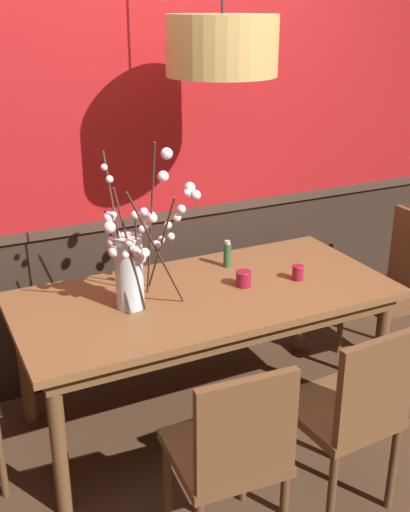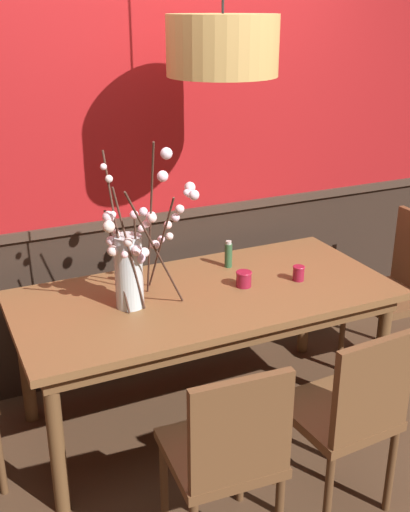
{
  "view_description": "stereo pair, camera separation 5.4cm",
  "coord_description": "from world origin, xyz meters",
  "px_view_note": "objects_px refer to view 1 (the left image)",
  "views": [
    {
      "loc": [
        -1.28,
        -2.62,
        2.11
      ],
      "look_at": [
        0.0,
        0.0,
        0.95
      ],
      "focal_mm": 44.14,
      "sensor_mm": 36.0,
      "label": 1
    },
    {
      "loc": [
        -1.23,
        -2.64,
        2.11
      ],
      "look_at": [
        0.0,
        0.0,
        0.95
      ],
      "focal_mm": 44.14,
      "sensor_mm": 36.0,
      "label": 2
    }
  ],
  "objects_px": {
    "dining_table": "(205,306)",
    "chair_head_east_end": "(398,282)",
    "chair_near_side_right": "(351,409)",
    "chair_near_side_left": "(232,452)",
    "condiment_bottle": "(227,254)",
    "vase_with_blossoms": "(134,261)",
    "candle_holder_nearer_center": "(298,272)",
    "candle_holder_nearer_edge": "(244,279)",
    "pendant_lamp": "(222,46)",
    "chair_far_side_left": "(99,283)",
    "chair_far_side_right": "(189,264)"
  },
  "relations": [
    {
      "from": "chair_far_side_right",
      "to": "candle_holder_nearer_center",
      "type": "height_order",
      "value": "chair_far_side_right"
    },
    {
      "from": "dining_table",
      "to": "chair_near_side_left",
      "type": "height_order",
      "value": "chair_near_side_left"
    },
    {
      "from": "vase_with_blossoms",
      "to": "candle_holder_nearer_center",
      "type": "bearing_deg",
      "value": -4.51
    },
    {
      "from": "chair_far_side_right",
      "to": "dining_table",
      "type": "bearing_deg",
      "value": -109.6
    },
    {
      "from": "candle_holder_nearer_center",
      "to": "pendant_lamp",
      "type": "distance_m",
      "value": 1.22
    },
    {
      "from": "dining_table",
      "to": "chair_far_side_right",
      "type": "bearing_deg",
      "value": 70.4
    },
    {
      "from": "chair_far_side_right",
      "to": "chair_head_east_end",
      "type": "bearing_deg",
      "value": -40.11
    },
    {
      "from": "chair_near_side_right",
      "to": "candle_holder_nearer_center",
      "type": "relative_size",
      "value": 11.31
    },
    {
      "from": "chair_far_side_left",
      "to": "chair_near_side_right",
      "type": "xyz_separation_m",
      "value": [
        0.57,
        -1.76,
        0.01
      ]
    },
    {
      "from": "dining_table",
      "to": "condiment_bottle",
      "type": "distance_m",
      "value": 0.39
    },
    {
      "from": "dining_table",
      "to": "chair_far_side_left",
      "type": "height_order",
      "value": "chair_far_side_left"
    },
    {
      "from": "candle_holder_nearer_edge",
      "to": "chair_far_side_left",
      "type": "bearing_deg",
      "value": 119.77
    },
    {
      "from": "chair_far_side_left",
      "to": "chair_far_side_right",
      "type": "height_order",
      "value": "chair_far_side_right"
    },
    {
      "from": "chair_near_side_right",
      "to": "candle_holder_nearer_edge",
      "type": "xyz_separation_m",
      "value": [
        -0.05,
        0.85,
        0.28
      ]
    },
    {
      "from": "chair_near_side_right",
      "to": "pendant_lamp",
      "type": "relative_size",
      "value": 0.81
    },
    {
      "from": "dining_table",
      "to": "condiment_bottle",
      "type": "bearing_deg",
      "value": 43.55
    },
    {
      "from": "dining_table",
      "to": "chair_head_east_end",
      "type": "relative_size",
      "value": 2.03
    },
    {
      "from": "chair_far_side_left",
      "to": "condiment_bottle",
      "type": "height_order",
      "value": "condiment_bottle"
    },
    {
      "from": "dining_table",
      "to": "candle_holder_nearer_edge",
      "type": "relative_size",
      "value": 22.93
    },
    {
      "from": "chair_near_side_left",
      "to": "pendant_lamp",
      "type": "height_order",
      "value": "pendant_lamp"
    },
    {
      "from": "chair_far_side_left",
      "to": "pendant_lamp",
      "type": "height_order",
      "value": "pendant_lamp"
    },
    {
      "from": "chair_head_east_end",
      "to": "candle_holder_nearer_center",
      "type": "xyz_separation_m",
      "value": [
        -0.83,
        -0.11,
        0.26
      ]
    },
    {
      "from": "chair_near_side_right",
      "to": "chair_far_side_right",
      "type": "bearing_deg",
      "value": 88.25
    },
    {
      "from": "chair_head_east_end",
      "to": "vase_with_blossoms",
      "type": "xyz_separation_m",
      "value": [
        -1.72,
        -0.04,
        0.46
      ]
    },
    {
      "from": "chair_far_side_left",
      "to": "candle_holder_nearer_center",
      "type": "height_order",
      "value": "chair_far_side_left"
    },
    {
      "from": "pendant_lamp",
      "to": "candle_holder_nearer_center",
      "type": "bearing_deg",
      "value": -24.12
    },
    {
      "from": "chair_near_side_left",
      "to": "candle_holder_nearer_center",
      "type": "relative_size",
      "value": 11.31
    },
    {
      "from": "chair_far_side_left",
      "to": "candle_holder_nearer_center",
      "type": "bearing_deg",
      "value": -49.53
    },
    {
      "from": "dining_table",
      "to": "chair_head_east_end",
      "type": "height_order",
      "value": "chair_head_east_end"
    },
    {
      "from": "chair_head_east_end",
      "to": "chair_near_side_left",
      "type": "height_order",
      "value": "chair_head_east_end"
    },
    {
      "from": "chair_near_side_right",
      "to": "vase_with_blossoms",
      "type": "distance_m",
      "value": 1.18
    },
    {
      "from": "condiment_bottle",
      "to": "pendant_lamp",
      "type": "bearing_deg",
      "value": -129.5
    },
    {
      "from": "chair_near_side_right",
      "to": "chair_near_side_left",
      "type": "xyz_separation_m",
      "value": [
        -0.59,
        -0.02,
        0.0
      ]
    },
    {
      "from": "chair_head_east_end",
      "to": "condiment_bottle",
      "type": "relative_size",
      "value": 6.2
    },
    {
      "from": "chair_far_side_left",
      "to": "chair_near_side_left",
      "type": "xyz_separation_m",
      "value": [
        -0.02,
        -1.78,
        0.01
      ]
    },
    {
      "from": "chair_near_side_left",
      "to": "candle_holder_nearer_edge",
      "type": "bearing_deg",
      "value": 58.48
    },
    {
      "from": "pendant_lamp",
      "to": "dining_table",
      "type": "bearing_deg",
      "value": -145.06
    },
    {
      "from": "candle_holder_nearer_center",
      "to": "vase_with_blossoms",
      "type": "bearing_deg",
      "value": 175.49
    },
    {
      "from": "chair_far_side_left",
      "to": "chair_near_side_left",
      "type": "bearing_deg",
      "value": -90.6
    },
    {
      "from": "condiment_bottle",
      "to": "vase_with_blossoms",
      "type": "bearing_deg",
      "value": -158.24
    },
    {
      "from": "chair_near_side_right",
      "to": "chair_head_east_end",
      "type": "bearing_deg",
      "value": 40.0
    },
    {
      "from": "dining_table",
      "to": "chair_far_side_right",
      "type": "distance_m",
      "value": 0.96
    },
    {
      "from": "chair_head_east_end",
      "to": "chair_near_side_right",
      "type": "relative_size",
      "value": 1.04
    },
    {
      "from": "condiment_bottle",
      "to": "chair_head_east_end",
      "type": "bearing_deg",
      "value": -11.42
    },
    {
      "from": "candle_holder_nearer_center",
      "to": "candle_holder_nearer_edge",
      "type": "bearing_deg",
      "value": 169.75
    },
    {
      "from": "candle_holder_nearer_edge",
      "to": "condiment_bottle",
      "type": "xyz_separation_m",
      "value": [
        0.05,
        0.27,
        0.03
      ]
    },
    {
      "from": "vase_with_blossoms",
      "to": "pendant_lamp",
      "type": "relative_size",
      "value": 0.73
    },
    {
      "from": "chair_near_side_left",
      "to": "candle_holder_nearer_center",
      "type": "xyz_separation_m",
      "value": [
        0.84,
        0.82,
        0.28
      ]
    },
    {
      "from": "chair_head_east_end",
      "to": "chair_near_side_left",
      "type": "distance_m",
      "value": 1.9
    },
    {
      "from": "dining_table",
      "to": "pendant_lamp",
      "type": "height_order",
      "value": "pendant_lamp"
    }
  ]
}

